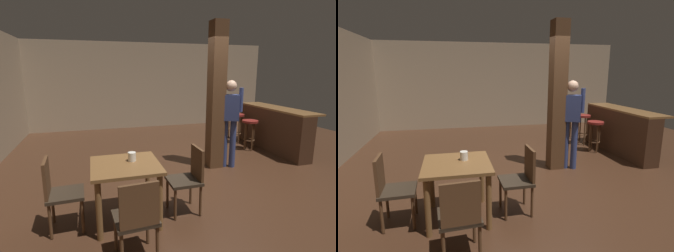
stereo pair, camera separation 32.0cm
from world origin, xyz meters
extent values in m
plane|color=#382114|center=(0.00, 0.00, 0.00)|extent=(10.80, 10.80, 0.00)
cube|color=gray|center=(0.00, 4.50, 1.40)|extent=(8.00, 0.10, 2.80)
cube|color=#4C301C|center=(0.27, 0.31, 1.40)|extent=(0.28, 0.28, 2.80)
cube|color=brown|center=(-1.67, -1.14, 0.74)|extent=(0.84, 0.84, 0.04)
cylinder|color=brown|center=(-1.32, -0.79, 0.36)|extent=(0.07, 0.07, 0.72)
cylinder|color=brown|center=(-2.02, -0.79, 0.36)|extent=(0.07, 0.07, 0.72)
cylinder|color=brown|center=(-1.32, -1.50, 0.36)|extent=(0.07, 0.07, 0.72)
cylinder|color=brown|center=(-2.02, -1.50, 0.36)|extent=(0.07, 0.07, 0.72)
cube|color=#2D2319|center=(-2.39, -1.15, 0.45)|extent=(0.44, 0.44, 0.04)
cube|color=#4C301C|center=(-2.59, -1.15, 0.68)|extent=(0.05, 0.38, 0.45)
cylinder|color=#4C301C|center=(-2.23, -0.96, 0.23)|extent=(0.04, 0.04, 0.43)
cylinder|color=#4C301C|center=(-2.21, -1.31, 0.23)|extent=(0.04, 0.04, 0.43)
cylinder|color=#4C301C|center=(-2.58, -0.98, 0.23)|extent=(0.04, 0.04, 0.43)
cylinder|color=#4C301C|center=(-2.56, -1.33, 0.23)|extent=(0.04, 0.04, 0.43)
cube|color=#2D2319|center=(-0.91, -1.18, 0.45)|extent=(0.42, 0.42, 0.04)
cube|color=#4C301C|center=(-0.72, -1.17, 0.68)|extent=(0.04, 0.38, 0.45)
cylinder|color=#4C301C|center=(-1.08, -1.35, 0.23)|extent=(0.04, 0.04, 0.43)
cylinder|color=#4C301C|center=(-1.08, -1.00, 0.23)|extent=(0.04, 0.04, 0.43)
cylinder|color=#4C301C|center=(-0.73, -1.35, 0.23)|extent=(0.04, 0.04, 0.43)
cylinder|color=#4C301C|center=(-0.73, -1.00, 0.23)|extent=(0.04, 0.04, 0.43)
cube|color=#2D2319|center=(-1.68, -1.90, 0.45)|extent=(0.45, 0.45, 0.04)
cube|color=#4C301C|center=(-1.66, -2.09, 0.68)|extent=(0.38, 0.06, 0.45)
cylinder|color=#4C301C|center=(-1.87, -1.74, 0.23)|extent=(0.04, 0.04, 0.43)
cylinder|color=#4C301C|center=(-1.52, -1.71, 0.23)|extent=(0.04, 0.04, 0.43)
cylinder|color=#4C301C|center=(-1.84, -2.09, 0.23)|extent=(0.04, 0.04, 0.43)
cylinder|color=#4C301C|center=(-1.49, -2.06, 0.23)|extent=(0.04, 0.04, 0.43)
cylinder|color=silver|center=(-1.58, -1.06, 0.81)|extent=(0.10, 0.10, 0.12)
cube|color=navy|center=(0.53, 0.21, 1.20)|extent=(0.39, 0.33, 0.50)
sphere|color=tan|center=(0.53, 0.21, 1.61)|extent=(0.28, 0.28, 0.21)
cylinder|color=navy|center=(0.60, 0.18, 0.47)|extent=(0.16, 0.16, 0.95)
cylinder|color=navy|center=(0.46, 0.25, 0.47)|extent=(0.16, 0.16, 0.95)
cylinder|color=navy|center=(0.70, 0.13, 1.35)|extent=(0.11, 0.11, 0.46)
cylinder|color=navy|center=(0.36, 0.30, 1.35)|extent=(0.11, 0.11, 0.46)
cube|color=brown|center=(2.20, 0.95, 1.02)|extent=(0.56, 2.25, 0.04)
cube|color=#382114|center=(2.10, 0.95, 0.50)|extent=(0.36, 2.25, 1.00)
cylinder|color=maroon|center=(1.59, 1.10, 0.71)|extent=(0.37, 0.37, 0.05)
torus|color=#4C301C|center=(1.59, 1.10, 0.25)|extent=(0.26, 0.26, 0.02)
cylinder|color=#4C301C|center=(1.59, 1.22, 0.34)|extent=(0.03, 0.03, 0.68)
cylinder|color=#4C301C|center=(1.59, 0.98, 0.34)|extent=(0.03, 0.03, 0.68)
cylinder|color=#4C301C|center=(1.72, 1.10, 0.34)|extent=(0.03, 0.03, 0.68)
cylinder|color=#4C301C|center=(1.47, 1.10, 0.34)|extent=(0.03, 0.03, 0.68)
cylinder|color=maroon|center=(1.62, 1.75, 0.76)|extent=(0.37, 0.37, 0.05)
torus|color=#4C301C|center=(1.62, 1.75, 0.26)|extent=(0.26, 0.26, 0.02)
cylinder|color=#4C301C|center=(1.62, 1.87, 0.37)|extent=(0.03, 0.03, 0.73)
cylinder|color=#4C301C|center=(1.62, 1.62, 0.37)|extent=(0.03, 0.03, 0.73)
cylinder|color=#4C301C|center=(1.74, 1.75, 0.37)|extent=(0.03, 0.03, 0.73)
cylinder|color=#4C301C|center=(1.50, 1.75, 0.37)|extent=(0.03, 0.03, 0.73)
cylinder|color=maroon|center=(1.64, 2.37, 0.76)|extent=(0.36, 0.36, 0.05)
torus|color=brown|center=(1.64, 2.37, 0.27)|extent=(0.25, 0.25, 0.02)
cylinder|color=brown|center=(1.64, 2.49, 0.37)|extent=(0.03, 0.03, 0.73)
cylinder|color=brown|center=(1.64, 2.26, 0.37)|extent=(0.03, 0.03, 0.73)
cylinder|color=brown|center=(1.76, 2.37, 0.37)|extent=(0.03, 0.03, 0.73)
cylinder|color=brown|center=(1.52, 2.37, 0.37)|extent=(0.03, 0.03, 0.73)
camera|label=1|loc=(-2.03, -4.27, 1.89)|focal=28.00mm
camera|label=2|loc=(-1.72, -4.35, 1.89)|focal=28.00mm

